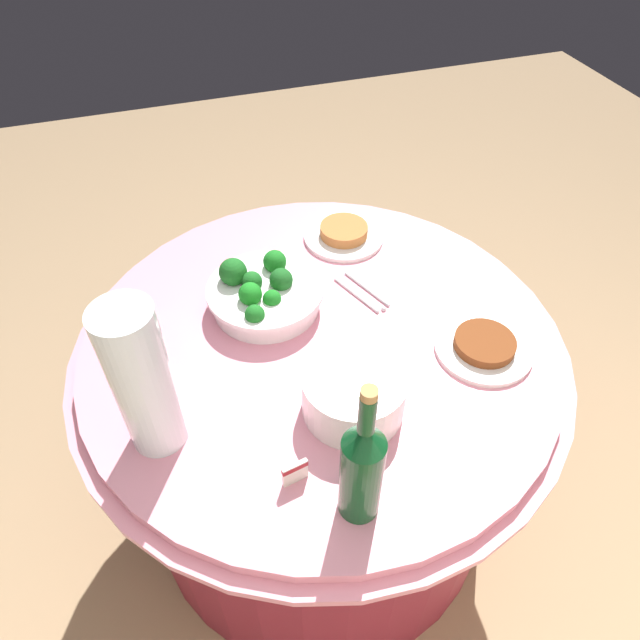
{
  "coord_description": "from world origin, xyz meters",
  "views": [
    {
      "loc": [
        0.28,
        0.87,
        1.71
      ],
      "look_at": [
        0.0,
        0.0,
        0.79
      ],
      "focal_mm": 32.15,
      "sensor_mm": 36.0,
      "label": 1
    }
  ],
  "objects_px": {
    "food_plate_stir_fry": "(484,346)",
    "label_placard_front": "(295,472)",
    "serving_tongs": "(363,293)",
    "food_plate_peanuts": "(344,234)",
    "decorative_fruit_vase": "(144,384)",
    "wine_bottle": "(362,468)",
    "plate_stack": "(352,394)",
    "label_placard_rear": "(131,325)",
    "label_placard_mid": "(144,370)",
    "broccoli_bowl": "(264,293)"
  },
  "relations": [
    {
      "from": "broccoli_bowl",
      "to": "label_placard_rear",
      "type": "bearing_deg",
      "value": -0.32
    },
    {
      "from": "label_placard_front",
      "to": "label_placard_mid",
      "type": "relative_size",
      "value": 1.0
    },
    {
      "from": "plate_stack",
      "to": "food_plate_stir_fry",
      "type": "relative_size",
      "value": 0.95
    },
    {
      "from": "food_plate_stir_fry",
      "to": "food_plate_peanuts",
      "type": "distance_m",
      "value": 0.52
    },
    {
      "from": "wine_bottle",
      "to": "food_plate_stir_fry",
      "type": "bearing_deg",
      "value": -146.77
    },
    {
      "from": "plate_stack",
      "to": "label_placard_front",
      "type": "bearing_deg",
      "value": 38.23
    },
    {
      "from": "broccoli_bowl",
      "to": "label_placard_mid",
      "type": "xyz_separation_m",
      "value": [
        0.3,
        0.14,
        -0.01
      ]
    },
    {
      "from": "food_plate_stir_fry",
      "to": "label_placard_front",
      "type": "bearing_deg",
      "value": 20.01
    },
    {
      "from": "food_plate_stir_fry",
      "to": "label_placard_rear",
      "type": "bearing_deg",
      "value": -21.7
    },
    {
      "from": "food_plate_peanuts",
      "to": "label_placard_mid",
      "type": "height_order",
      "value": "label_placard_mid"
    },
    {
      "from": "decorative_fruit_vase",
      "to": "food_plate_peanuts",
      "type": "bearing_deg",
      "value": -138.91
    },
    {
      "from": "plate_stack",
      "to": "food_plate_stir_fry",
      "type": "bearing_deg",
      "value": -170.24
    },
    {
      "from": "decorative_fruit_vase",
      "to": "label_placard_mid",
      "type": "bearing_deg",
      "value": -85.59
    },
    {
      "from": "food_plate_stir_fry",
      "to": "label_placard_rear",
      "type": "relative_size",
      "value": 4.0
    },
    {
      "from": "broccoli_bowl",
      "to": "label_placard_rear",
      "type": "xyz_separation_m",
      "value": [
        0.31,
        -0.0,
        -0.01
      ]
    },
    {
      "from": "plate_stack",
      "to": "label_placard_mid",
      "type": "bearing_deg",
      "value": -28.25
    },
    {
      "from": "serving_tongs",
      "to": "food_plate_peanuts",
      "type": "bearing_deg",
      "value": -97.69
    },
    {
      "from": "decorative_fruit_vase",
      "to": "food_plate_stir_fry",
      "type": "xyz_separation_m",
      "value": [
        -0.72,
        -0.0,
        -0.15
      ]
    },
    {
      "from": "broccoli_bowl",
      "to": "serving_tongs",
      "type": "relative_size",
      "value": 1.7
    },
    {
      "from": "decorative_fruit_vase",
      "to": "wine_bottle",
      "type": "bearing_deg",
      "value": 140.43
    },
    {
      "from": "label_placard_front",
      "to": "label_placard_rear",
      "type": "height_order",
      "value": "same"
    },
    {
      "from": "plate_stack",
      "to": "label_placard_front",
      "type": "relative_size",
      "value": 3.82
    },
    {
      "from": "serving_tongs",
      "to": "label_placard_rear",
      "type": "distance_m",
      "value": 0.56
    },
    {
      "from": "label_placard_rear",
      "to": "serving_tongs",
      "type": "bearing_deg",
      "value": 175.96
    },
    {
      "from": "decorative_fruit_vase",
      "to": "label_placard_mid",
      "type": "distance_m",
      "value": 0.2
    },
    {
      "from": "plate_stack",
      "to": "decorative_fruit_vase",
      "type": "xyz_separation_m",
      "value": [
        0.38,
        -0.06,
        0.11
      ]
    },
    {
      "from": "wine_bottle",
      "to": "label_placard_mid",
      "type": "bearing_deg",
      "value": -51.5
    },
    {
      "from": "wine_bottle",
      "to": "label_placard_mid",
      "type": "relative_size",
      "value": 6.11
    },
    {
      "from": "serving_tongs",
      "to": "food_plate_peanuts",
      "type": "height_order",
      "value": "food_plate_peanuts"
    },
    {
      "from": "food_plate_peanuts",
      "to": "label_placard_rear",
      "type": "height_order",
      "value": "label_placard_rear"
    },
    {
      "from": "plate_stack",
      "to": "label_placard_mid",
      "type": "distance_m",
      "value": 0.45
    },
    {
      "from": "food_plate_stir_fry",
      "to": "food_plate_peanuts",
      "type": "relative_size",
      "value": 1.0
    },
    {
      "from": "food_plate_peanuts",
      "to": "decorative_fruit_vase",
      "type": "bearing_deg",
      "value": 41.09
    },
    {
      "from": "food_plate_stir_fry",
      "to": "label_placard_rear",
      "type": "xyz_separation_m",
      "value": [
        0.75,
        -0.3,
        0.02
      ]
    },
    {
      "from": "serving_tongs",
      "to": "label_placard_mid",
      "type": "distance_m",
      "value": 0.55
    },
    {
      "from": "decorative_fruit_vase",
      "to": "food_plate_peanuts",
      "type": "distance_m",
      "value": 0.76
    },
    {
      "from": "label_placard_front",
      "to": "label_placard_rear",
      "type": "relative_size",
      "value": 1.0
    },
    {
      "from": "decorative_fruit_vase",
      "to": "serving_tongs",
      "type": "xyz_separation_m",
      "value": [
        -0.53,
        -0.26,
        -0.16
      ]
    },
    {
      "from": "food_plate_peanuts",
      "to": "broccoli_bowl",
      "type": "bearing_deg",
      "value": 35.39
    },
    {
      "from": "wine_bottle",
      "to": "decorative_fruit_vase",
      "type": "bearing_deg",
      "value": -39.57
    },
    {
      "from": "food_plate_peanuts",
      "to": "plate_stack",
      "type": "bearing_deg",
      "value": 71.61
    },
    {
      "from": "wine_bottle",
      "to": "decorative_fruit_vase",
      "type": "distance_m",
      "value": 0.41
    },
    {
      "from": "wine_bottle",
      "to": "serving_tongs",
      "type": "relative_size",
      "value": 2.04
    },
    {
      "from": "label_placard_mid",
      "to": "label_placard_rear",
      "type": "distance_m",
      "value": 0.15
    },
    {
      "from": "label_placard_mid",
      "to": "wine_bottle",
      "type": "bearing_deg",
      "value": 128.5
    },
    {
      "from": "label_placard_front",
      "to": "serving_tongs",
      "type": "bearing_deg",
      "value": -124.9
    },
    {
      "from": "broccoli_bowl",
      "to": "label_placard_mid",
      "type": "height_order",
      "value": "broccoli_bowl"
    },
    {
      "from": "broccoli_bowl",
      "to": "label_placard_rear",
      "type": "relative_size",
      "value": 5.09
    },
    {
      "from": "plate_stack",
      "to": "wine_bottle",
      "type": "relative_size",
      "value": 0.62
    },
    {
      "from": "broccoli_bowl",
      "to": "label_placard_front",
      "type": "distance_m",
      "value": 0.48
    }
  ]
}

